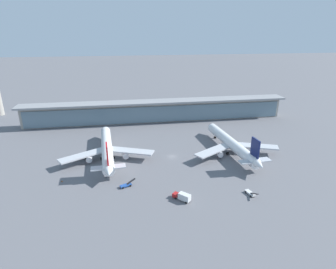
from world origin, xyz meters
name	(u,v)px	position (x,y,z in m)	size (l,w,h in m)	color
ground_plane	(172,157)	(0.00, 0.00, 0.00)	(1200.00, 1200.00, 0.00)	slate
airliner_left_stand	(107,149)	(-32.60, 3.96, 5.07)	(46.36, 60.44, 16.09)	white
airliner_centre_stand	(232,144)	(31.86, -0.28, 5.07)	(46.30, 60.44, 16.09)	white
service_truck_near_nose_white	(251,193)	(24.45, -39.66, 0.81)	(2.96, 6.93, 2.70)	silver
service_truck_under_wing_red	(183,197)	(-2.79, -39.07, 1.69)	(6.77, 6.81, 3.10)	#B21E1E
service_truck_mid_apron_red	(80,156)	(-45.99, 4.73, 1.71)	(8.83, 3.52, 2.95)	#B21E1E
service_truck_by_tail_blue	(126,185)	(-23.85, -25.66, 0.81)	(6.78, 3.92, 2.70)	#234C9E
terminal_building	(157,111)	(0.00, 59.92, 7.87)	(183.60, 12.80, 15.20)	#9E998E
safety_cone_alpha	(111,173)	(-30.65, -13.12, 0.32)	(0.62, 0.62, 0.70)	orange
safety_cone_bravo	(62,181)	(-50.99, -17.14, 0.32)	(0.62, 0.62, 0.70)	orange
safety_cone_charlie	(106,175)	(-32.75, -14.54, 0.32)	(0.62, 0.62, 0.70)	orange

